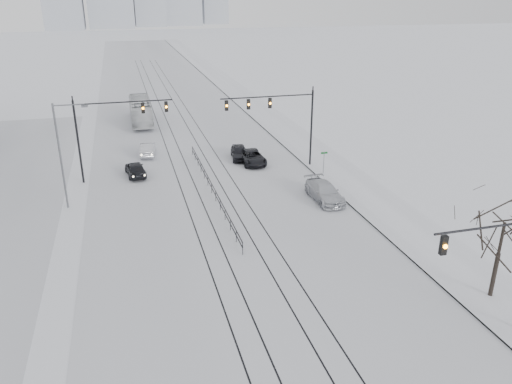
{
  "coord_description": "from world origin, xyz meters",
  "views": [
    {
      "loc": [
        -7.17,
        -12.04,
        17.17
      ],
      "look_at": [
        1.92,
        21.53,
        3.2
      ],
      "focal_mm": 35.0,
      "sensor_mm": 36.0,
      "label": 1
    }
  ],
  "objects_px": {
    "sedan_nb_front": "(252,157)",
    "sedan_nb_far": "(239,152)",
    "bare_tree": "(503,231)",
    "traffic_mast_near": "(505,260)",
    "sedan_nb_right": "(324,192)",
    "sedan_sb_outer": "(148,149)",
    "sedan_sb_inner": "(135,169)",
    "box_truck": "(141,111)"
  },
  "relations": [
    {
      "from": "sedan_nb_right",
      "to": "box_truck",
      "type": "xyz_separation_m",
      "value": [
        -14.07,
        33.17,
        0.87
      ]
    },
    {
      "from": "bare_tree",
      "to": "sedan_sb_inner",
      "type": "xyz_separation_m",
      "value": [
        -19.71,
        27.57,
        -3.76
      ]
    },
    {
      "from": "sedan_sb_outer",
      "to": "sedan_nb_far",
      "type": "distance_m",
      "value": 10.47
    },
    {
      "from": "sedan_nb_far",
      "to": "box_truck",
      "type": "relative_size",
      "value": 0.37
    },
    {
      "from": "sedan_sb_outer",
      "to": "sedan_nb_front",
      "type": "distance_m",
      "value": 12.14
    },
    {
      "from": "bare_tree",
      "to": "sedan_sb_outer",
      "type": "bearing_deg",
      "value": 117.88
    },
    {
      "from": "sedan_nb_far",
      "to": "bare_tree",
      "type": "bearing_deg",
      "value": -66.78
    },
    {
      "from": "sedan_sb_inner",
      "to": "sedan_nb_far",
      "type": "xyz_separation_m",
      "value": [
        11.33,
        2.68,
        0.01
      ]
    },
    {
      "from": "sedan_sb_inner",
      "to": "sedan_sb_outer",
      "type": "relative_size",
      "value": 0.99
    },
    {
      "from": "sedan_nb_far",
      "to": "sedan_sb_outer",
      "type": "bearing_deg",
      "value": 165.7
    },
    {
      "from": "bare_tree",
      "to": "sedan_nb_far",
      "type": "distance_m",
      "value": 31.61
    },
    {
      "from": "box_truck",
      "to": "bare_tree",
      "type": "bearing_deg",
      "value": 110.14
    },
    {
      "from": "sedan_sb_outer",
      "to": "bare_tree",
      "type": "bearing_deg",
      "value": 124.59
    },
    {
      "from": "sedan_nb_front",
      "to": "sedan_nb_far",
      "type": "relative_size",
      "value": 1.16
    },
    {
      "from": "sedan_sb_inner",
      "to": "box_truck",
      "type": "height_order",
      "value": "box_truck"
    },
    {
      "from": "sedan_sb_inner",
      "to": "sedan_nb_right",
      "type": "height_order",
      "value": "sedan_nb_right"
    },
    {
      "from": "sedan_sb_outer",
      "to": "sedan_nb_far",
      "type": "height_order",
      "value": "sedan_nb_far"
    },
    {
      "from": "sedan_sb_inner",
      "to": "sedan_nb_right",
      "type": "relative_size",
      "value": 0.8
    },
    {
      "from": "traffic_mast_near",
      "to": "bare_tree",
      "type": "distance_m",
      "value": 3.85
    },
    {
      "from": "bare_tree",
      "to": "sedan_sb_inner",
      "type": "distance_m",
      "value": 34.1
    },
    {
      "from": "bare_tree",
      "to": "sedan_nb_front",
      "type": "xyz_separation_m",
      "value": [
        -7.45,
        28.32,
        -3.79
      ]
    },
    {
      "from": "traffic_mast_near",
      "to": "sedan_nb_far",
      "type": "distance_m",
      "value": 34.0
    },
    {
      "from": "sedan_nb_right",
      "to": "sedan_sb_inner",
      "type": "bearing_deg",
      "value": 144.4
    },
    {
      "from": "sedan_sb_inner",
      "to": "bare_tree",
      "type": "bearing_deg",
      "value": 118.93
    },
    {
      "from": "sedan_sb_inner",
      "to": "box_truck",
      "type": "xyz_separation_m",
      "value": [
        1.76,
        22.35,
        0.92
      ]
    },
    {
      "from": "bare_tree",
      "to": "sedan_nb_far",
      "type": "height_order",
      "value": "bare_tree"
    },
    {
      "from": "sedan_sb_outer",
      "to": "sedan_nb_front",
      "type": "height_order",
      "value": "sedan_sb_outer"
    },
    {
      "from": "traffic_mast_near",
      "to": "sedan_nb_right",
      "type": "relative_size",
      "value": 1.3
    },
    {
      "from": "traffic_mast_near",
      "to": "sedan_nb_far",
      "type": "bearing_deg",
      "value": 100.17
    },
    {
      "from": "sedan_sb_inner",
      "to": "sedan_nb_right",
      "type": "bearing_deg",
      "value": 139.01
    },
    {
      "from": "sedan_sb_inner",
      "to": "sedan_nb_far",
      "type": "bearing_deg",
      "value": -173.32
    },
    {
      "from": "sedan_nb_right",
      "to": "box_truck",
      "type": "relative_size",
      "value": 0.45
    },
    {
      "from": "sedan_nb_front",
      "to": "sedan_sb_inner",
      "type": "bearing_deg",
      "value": -176.76
    },
    {
      "from": "traffic_mast_near",
      "to": "sedan_nb_right",
      "type": "height_order",
      "value": "traffic_mast_near"
    },
    {
      "from": "traffic_mast_near",
      "to": "box_truck",
      "type": "distance_m",
      "value": 55.23
    },
    {
      "from": "traffic_mast_near",
      "to": "bare_tree",
      "type": "bearing_deg",
      "value": 51.24
    },
    {
      "from": "sedan_sb_inner",
      "to": "sedan_nb_front",
      "type": "xyz_separation_m",
      "value": [
        12.26,
        0.74,
        -0.03
      ]
    },
    {
      "from": "sedan_sb_inner",
      "to": "box_truck",
      "type": "bearing_deg",
      "value": -101.12
    },
    {
      "from": "traffic_mast_near",
      "to": "sedan_nb_right",
      "type": "distance_m",
      "value": 20.17
    },
    {
      "from": "bare_tree",
      "to": "sedan_sb_inner",
      "type": "relative_size",
      "value": 1.42
    },
    {
      "from": "sedan_sb_inner",
      "to": "sedan_sb_outer",
      "type": "bearing_deg",
      "value": -110.43
    },
    {
      "from": "traffic_mast_near",
      "to": "box_truck",
      "type": "xyz_separation_m",
      "value": [
        -15.54,
        52.92,
        -2.91
      ]
    }
  ]
}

